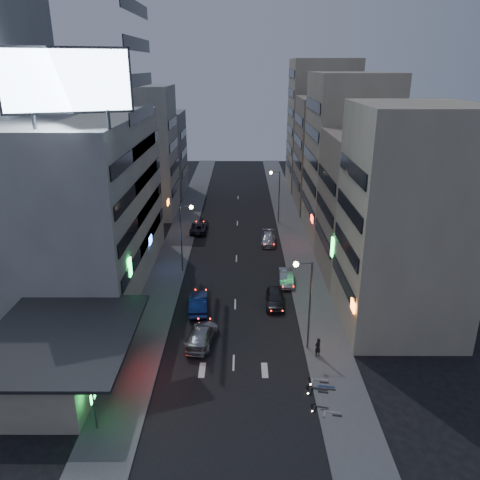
{
  "coord_description": "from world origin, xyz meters",
  "views": [
    {
      "loc": [
        0.63,
        -28.28,
        22.82
      ],
      "look_at": [
        0.49,
        15.24,
        6.53
      ],
      "focal_mm": 35.0,
      "sensor_mm": 36.0,
      "label": 1
    }
  ],
  "objects_px": {
    "road_car_blue": "(198,303)",
    "scooter_blue": "(336,380)",
    "scooter_silver_a": "(342,406)",
    "scooter_black_b": "(329,382)",
    "road_car_silver": "(202,335)",
    "scooter_black_a": "(329,402)",
    "parked_car_right_mid": "(286,278)",
    "parked_car_left": "(199,228)",
    "parked_car_right_near": "(275,298)",
    "scooter_silver_b": "(329,373)",
    "parked_car_right_far": "(268,239)",
    "person": "(318,347)"
  },
  "relations": [
    {
      "from": "scooter_silver_a",
      "to": "scooter_blue",
      "type": "bearing_deg",
      "value": 8.7
    },
    {
      "from": "road_car_silver",
      "to": "scooter_black_b",
      "type": "relative_size",
      "value": 2.61
    },
    {
      "from": "scooter_silver_a",
      "to": "parked_car_right_far",
      "type": "bearing_deg",
      "value": 15.72
    },
    {
      "from": "road_car_silver",
      "to": "scooter_black_a",
      "type": "xyz_separation_m",
      "value": [
        9.66,
        -8.38,
        -0.16
      ]
    },
    {
      "from": "scooter_black_a",
      "to": "scooter_blue",
      "type": "relative_size",
      "value": 0.85
    },
    {
      "from": "scooter_silver_a",
      "to": "scooter_silver_b",
      "type": "distance_m",
      "value": 3.64
    },
    {
      "from": "road_car_blue",
      "to": "scooter_black_b",
      "type": "relative_size",
      "value": 2.48
    },
    {
      "from": "road_car_blue",
      "to": "scooter_black_a",
      "type": "relative_size",
      "value": 3.15
    },
    {
      "from": "parked_car_left",
      "to": "parked_car_right_far",
      "type": "height_order",
      "value": "parked_car_left"
    },
    {
      "from": "parked_car_right_mid",
      "to": "person",
      "type": "height_order",
      "value": "person"
    },
    {
      "from": "parked_car_right_mid",
      "to": "scooter_silver_b",
      "type": "distance_m",
      "value": 17.28
    },
    {
      "from": "scooter_blue",
      "to": "scooter_black_a",
      "type": "bearing_deg",
      "value": 168.02
    },
    {
      "from": "parked_car_right_near",
      "to": "parked_car_right_far",
      "type": "relative_size",
      "value": 0.95
    },
    {
      "from": "scooter_silver_a",
      "to": "scooter_black_b",
      "type": "bearing_deg",
      "value": 21.78
    },
    {
      "from": "scooter_blue",
      "to": "parked_car_right_near",
      "type": "bearing_deg",
      "value": 24.3
    },
    {
      "from": "parked_car_right_mid",
      "to": "scooter_silver_a",
      "type": "xyz_separation_m",
      "value": [
        2.05,
        -20.82,
        -0.04
      ]
    },
    {
      "from": "scooter_blue",
      "to": "parked_car_right_mid",
      "type": "bearing_deg",
      "value": 15.13
    },
    {
      "from": "road_car_blue",
      "to": "road_car_silver",
      "type": "bearing_deg",
      "value": 94.24
    },
    {
      "from": "road_car_blue",
      "to": "scooter_blue",
      "type": "distance_m",
      "value": 16.38
    },
    {
      "from": "scooter_blue",
      "to": "road_car_blue",
      "type": "bearing_deg",
      "value": 52.22
    },
    {
      "from": "parked_car_left",
      "to": "scooter_black_b",
      "type": "relative_size",
      "value": 2.48
    },
    {
      "from": "parked_car_left",
      "to": "parked_car_right_far",
      "type": "bearing_deg",
      "value": 154.66
    },
    {
      "from": "road_car_silver",
      "to": "person",
      "type": "xyz_separation_m",
      "value": [
        9.76,
        -2.11,
        0.19
      ]
    },
    {
      "from": "parked_car_right_mid",
      "to": "scooter_silver_b",
      "type": "relative_size",
      "value": 2.28
    },
    {
      "from": "road_car_silver",
      "to": "scooter_blue",
      "type": "relative_size",
      "value": 2.81
    },
    {
      "from": "parked_car_left",
      "to": "person",
      "type": "bearing_deg",
      "value": 111.82
    },
    {
      "from": "parked_car_left",
      "to": "scooter_blue",
      "type": "bearing_deg",
      "value": 110.62
    },
    {
      "from": "parked_car_right_near",
      "to": "parked_car_right_mid",
      "type": "xyz_separation_m",
      "value": [
        1.58,
        5.04,
        -0.05
      ]
    },
    {
      "from": "scooter_silver_a",
      "to": "scooter_blue",
      "type": "height_order",
      "value": "scooter_blue"
    },
    {
      "from": "road_car_silver",
      "to": "scooter_black_b",
      "type": "height_order",
      "value": "road_car_silver"
    },
    {
      "from": "parked_car_right_mid",
      "to": "scooter_black_a",
      "type": "distance_m",
      "value": 20.35
    },
    {
      "from": "parked_car_left",
      "to": "road_car_blue",
      "type": "xyz_separation_m",
      "value": [
        1.98,
        -23.24,
        0.13
      ]
    },
    {
      "from": "road_car_silver",
      "to": "scooter_silver_b",
      "type": "xyz_separation_m",
      "value": [
        10.14,
        -5.25,
        -0.06
      ]
    },
    {
      "from": "parked_car_right_mid",
      "to": "scooter_silver_b",
      "type": "bearing_deg",
      "value": -82.41
    },
    {
      "from": "parked_car_right_mid",
      "to": "parked_car_right_far",
      "type": "distance_m",
      "value": 12.47
    },
    {
      "from": "parked_car_left",
      "to": "parked_car_right_near",
      "type": "bearing_deg",
      "value": 113.37
    },
    {
      "from": "parked_car_right_near",
      "to": "scooter_silver_a",
      "type": "xyz_separation_m",
      "value": [
        3.62,
        -15.78,
        -0.09
      ]
    },
    {
      "from": "parked_car_right_near",
      "to": "road_car_silver",
      "type": "height_order",
      "value": "parked_car_right_near"
    },
    {
      "from": "scooter_blue",
      "to": "road_car_silver",
      "type": "bearing_deg",
      "value": 68.41
    },
    {
      "from": "road_car_blue",
      "to": "scooter_black_b",
      "type": "distance_m",
      "value": 16.21
    },
    {
      "from": "parked_car_right_mid",
      "to": "road_car_silver",
      "type": "bearing_deg",
      "value": -123.32
    },
    {
      "from": "parked_car_left",
      "to": "road_car_silver",
      "type": "bearing_deg",
      "value": 95.34
    },
    {
      "from": "parked_car_right_mid",
      "to": "road_car_blue",
      "type": "xyz_separation_m",
      "value": [
        -9.22,
        -6.19,
        0.11
      ]
    },
    {
      "from": "parked_car_left",
      "to": "road_car_blue",
      "type": "distance_m",
      "value": 23.33
    },
    {
      "from": "road_car_blue",
      "to": "scooter_blue",
      "type": "bearing_deg",
      "value": 129.9
    },
    {
      "from": "road_car_silver",
      "to": "parked_car_right_far",
      "type": "bearing_deg",
      "value": -96.95
    },
    {
      "from": "parked_car_right_near",
      "to": "parked_car_left",
      "type": "xyz_separation_m",
      "value": [
        -9.62,
        22.1,
        -0.07
      ]
    },
    {
      "from": "scooter_silver_b",
      "to": "road_car_blue",
      "type": "bearing_deg",
      "value": 52.4
    },
    {
      "from": "parked_car_right_far",
      "to": "scooter_blue",
      "type": "xyz_separation_m",
      "value": [
        3.4,
        -30.42,
        0.0
      ]
    },
    {
      "from": "parked_car_left",
      "to": "scooter_silver_a",
      "type": "xyz_separation_m",
      "value": [
        13.25,
        -37.87,
        -0.02
      ]
    }
  ]
}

